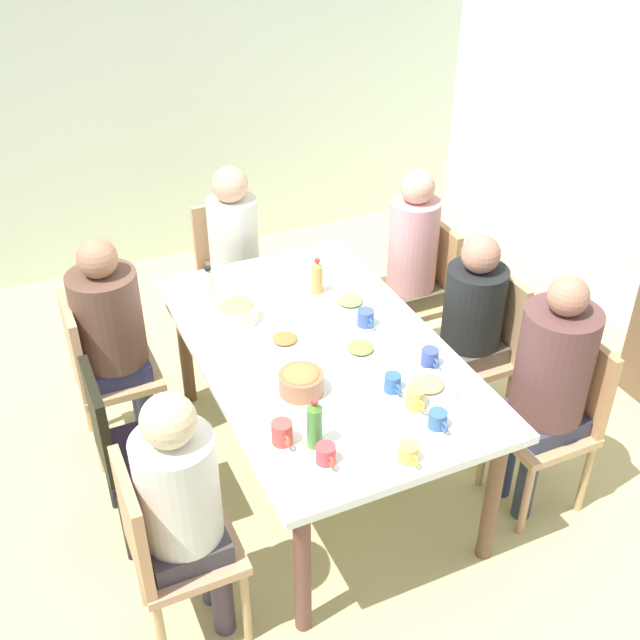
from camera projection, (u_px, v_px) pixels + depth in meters
ground_plane at (320, 467)px, 4.02m from camera, size 6.07×6.07×0.00m
wall_left at (161, 79)px, 5.26m from camera, size 0.12×4.90×2.60m
dining_table at (320, 360)px, 3.64m from camera, size 1.83×1.09×0.76m
chair_0 at (128, 445)px, 3.41m from camera, size 0.40×0.40×0.90m
chair_1 at (422, 288)px, 4.51m from camera, size 0.40×0.40×0.90m
person_1 at (410, 257)px, 4.36m from camera, size 0.30×0.30×1.25m
chair_2 at (232, 267)px, 4.71m from camera, size 0.40×0.40×0.90m
person_2 at (235, 245)px, 4.53m from camera, size 0.30×0.30×1.19m
chair_3 at (557, 413)px, 3.59m from camera, size 0.40×0.40×0.90m
person_3 at (550, 376)px, 3.43m from camera, size 0.33×0.33×1.25m
chair_4 at (482, 343)px, 4.05m from camera, size 0.40×0.40×0.90m
person_4 at (471, 318)px, 3.92m from camera, size 0.30×0.30×1.15m
chair_5 at (100, 368)px, 3.87m from camera, size 0.40×0.40×0.90m
person_5 at (112, 327)px, 3.78m from camera, size 0.33×0.33×1.21m
chair_6 at (165, 545)px, 2.95m from camera, size 0.40×0.40×0.90m
person_6 at (182, 498)px, 2.87m from camera, size 0.31×0.31×1.20m
plate_0 at (360, 350)px, 3.55m from camera, size 0.22×0.22×0.04m
plate_1 at (350, 303)px, 3.89m from camera, size 0.23×0.23×0.04m
plate_2 at (427, 386)px, 3.33m from camera, size 0.26×0.26×0.04m
plate_3 at (285, 341)px, 3.61m from camera, size 0.21×0.21×0.04m
bowl_0 at (237, 311)px, 3.76m from camera, size 0.20×0.20×0.10m
bowl_1 at (301, 381)px, 3.29m from camera, size 0.19×0.19×0.11m
cup_0 at (430, 357)px, 3.46m from camera, size 0.11×0.08×0.08m
cup_1 at (409, 453)px, 2.96m from camera, size 0.11×0.08×0.07m
cup_2 at (415, 399)px, 3.21m from camera, size 0.11×0.08×0.09m
cup_3 at (326, 454)px, 2.95m from camera, size 0.11×0.08×0.08m
cup_4 at (282, 433)px, 3.03m from camera, size 0.12×0.08×0.10m
cup_5 at (366, 318)px, 3.72m from camera, size 0.12×0.08×0.08m
cup_6 at (438, 420)px, 3.12m from camera, size 0.11×0.08×0.07m
cup_7 at (393, 383)px, 3.30m from camera, size 0.11×0.07×0.08m
bottle_0 at (315, 424)px, 2.99m from camera, size 0.06×0.06×0.23m
bottle_1 at (317, 277)px, 3.95m from camera, size 0.06×0.06×0.19m
bottle_2 at (210, 288)px, 3.84m from camera, size 0.07×0.07×0.22m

